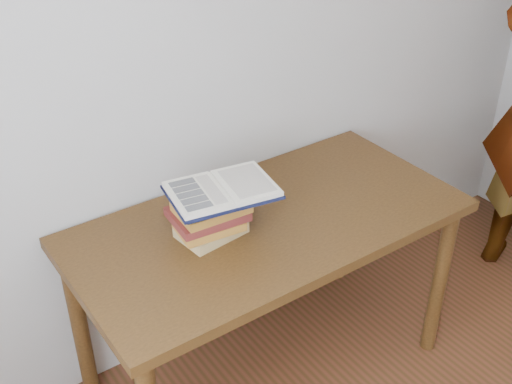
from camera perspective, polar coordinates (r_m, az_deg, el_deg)
desk at (r=2.30m, az=1.12°, el=-4.41°), size 1.39×0.70×0.75m
book_stack at (r=2.12m, az=-4.12°, el=-2.11°), size 0.25×0.21×0.16m
open_book at (r=2.08m, az=-3.03°, el=0.19°), size 0.38×0.29×0.03m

